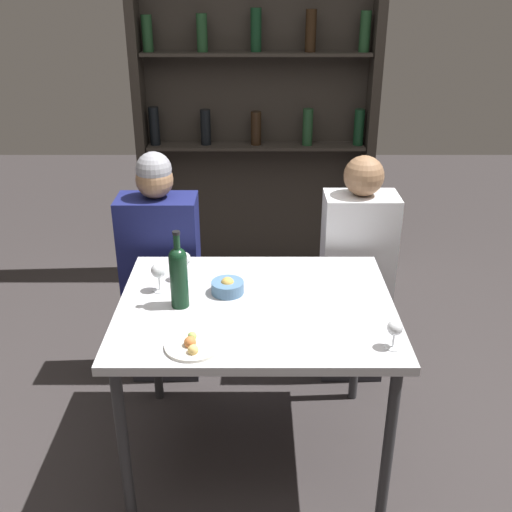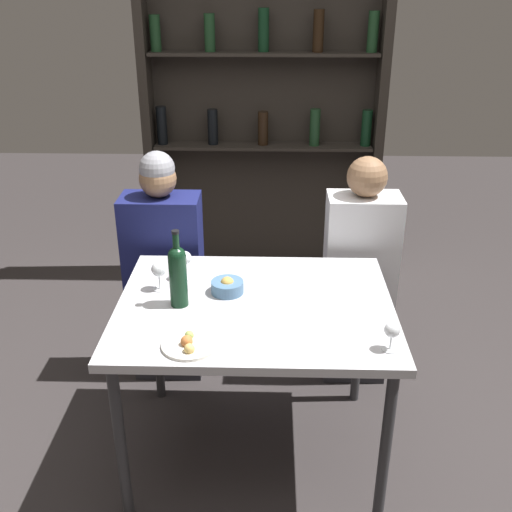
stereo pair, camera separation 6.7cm
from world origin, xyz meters
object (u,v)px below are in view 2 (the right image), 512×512
food_plate_0 (189,344)px  seated_person_left (165,274)px  wine_bottle (178,273)px  wine_glass_1 (159,271)px  snack_bowl (227,286)px  wine_glass_0 (185,259)px  wine_glass_2 (392,331)px  seated_person_right (359,279)px

food_plate_0 → seated_person_left: bearing=105.4°
wine_bottle → seated_person_left: bearing=105.8°
wine_glass_1 → seated_person_left: 0.58m
wine_glass_1 → snack_bowl: (0.29, -0.02, -0.06)m
wine_glass_0 → wine_glass_2: (0.80, -0.53, -0.02)m
food_plate_0 → snack_bowl: snack_bowl is taller
wine_glass_1 → seated_person_right: 1.09m
wine_glass_2 → snack_bowl: bearing=146.3°
wine_glass_0 → food_plate_0: (0.08, -0.53, -0.08)m
wine_bottle → food_plate_0: bearing=-75.5°
seated_person_right → wine_bottle: bearing=-142.2°
wine_glass_2 → seated_person_right: (0.02, 0.94, -0.27)m
snack_bowl → food_plate_0: bearing=-104.8°
wine_glass_0 → food_plate_0: bearing=-80.9°
food_plate_0 → snack_bowl: (0.11, 0.41, 0.02)m
seated_person_left → seated_person_right: (1.00, -0.00, -0.01)m
wine_glass_1 → snack_bowl: bearing=-4.0°
seated_person_left → snack_bowl: bearing=-55.3°
food_plate_0 → seated_person_right: bearing=51.7°
wine_bottle → food_plate_0: (0.08, -0.30, -0.13)m
wine_glass_2 → seated_person_right: bearing=88.6°
seated_person_right → seated_person_left: bearing=180.0°
wine_glass_2 → seated_person_left: bearing=136.2°
snack_bowl → wine_glass_0: bearing=147.8°
food_plate_0 → wine_glass_2: bearing=0.1°
snack_bowl → seated_person_right: bearing=39.9°
food_plate_0 → wine_bottle: bearing=104.5°
wine_glass_2 → seated_person_left: 1.38m
wine_glass_0 → wine_glass_1: size_ratio=1.04×
wine_glass_1 → snack_bowl: 0.29m
wine_glass_1 → food_plate_0: (0.18, -0.43, -0.08)m
wine_glass_2 → snack_bowl: (-0.61, 0.41, -0.05)m
wine_bottle → wine_glass_0: size_ratio=2.47×
wine_bottle → wine_glass_2: size_ratio=2.95×
snack_bowl → seated_person_right: (0.63, 0.53, -0.23)m
wine_glass_1 → food_plate_0: bearing=-67.2°
snack_bowl → seated_person_left: bearing=124.7°
wine_glass_1 → seated_person_right: size_ratio=0.10×
wine_glass_1 → wine_glass_2: size_ratio=1.14×
food_plate_0 → seated_person_left: seated_person_left is taller
snack_bowl → seated_person_right: size_ratio=0.11×
food_plate_0 → seated_person_left: size_ratio=0.17×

